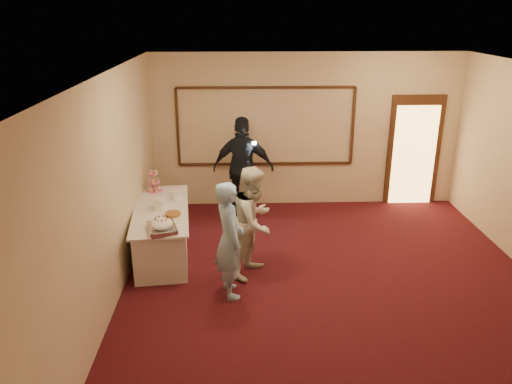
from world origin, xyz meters
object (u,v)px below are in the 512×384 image
at_px(cupcake_stand, 154,183).
at_px(man, 229,240).
at_px(plate_stack_b, 177,195).
at_px(woman, 254,222).
at_px(plate_stack_a, 161,204).
at_px(tart, 173,214).
at_px(guest, 243,168).
at_px(buffet_table, 162,231).
at_px(pavlova_tray, 162,226).

distance_m(cupcake_stand, man, 2.50).
relative_size(plate_stack_b, woman, 0.11).
relative_size(plate_stack_a, woman, 0.13).
xyz_separation_m(tart, guest, (1.10, 1.79, 0.17)).
height_order(cupcake_stand, plate_stack_a, cupcake_stand).
bearing_deg(guest, woman, 98.75).
height_order(buffet_table, plate_stack_b, plate_stack_b).
bearing_deg(tart, cupcake_stand, 111.75).
relative_size(buffet_table, cupcake_stand, 5.47).
bearing_deg(plate_stack_a, plate_stack_b, 63.47).
distance_m(buffet_table, plate_stack_b, 0.65).
xyz_separation_m(buffet_table, woman, (1.45, -0.69, 0.44)).
xyz_separation_m(plate_stack_b, woman, (1.25, -1.11, -0.02)).
bearing_deg(tart, guest, 58.47).
distance_m(tart, woman, 1.29).
distance_m(tart, guest, 2.11).
distance_m(man, woman, 0.68).
height_order(plate_stack_b, man, man).
distance_m(tart, man, 1.31).
xyz_separation_m(tart, woman, (1.23, -0.39, 0.03)).
xyz_separation_m(buffet_table, man, (1.11, -1.28, 0.43)).
bearing_deg(cupcake_stand, plate_stack_b, -43.79).
height_order(tart, man, man).
relative_size(buffet_table, plate_stack_a, 10.93).
bearing_deg(pavlova_tray, tart, 81.14).
distance_m(plate_stack_a, tart, 0.38).
bearing_deg(woman, plate_stack_a, 93.89).
relative_size(buffet_table, guest, 1.18).
xyz_separation_m(plate_stack_a, guest, (1.32, 1.49, 0.11)).
distance_m(plate_stack_a, man, 1.69).
bearing_deg(plate_stack_a, pavlova_tray, -80.59).
xyz_separation_m(pavlova_tray, cupcake_stand, (-0.37, 1.68, 0.06)).
bearing_deg(man, cupcake_stand, 17.17).
bearing_deg(guest, plate_stack_a, 53.70).
xyz_separation_m(plate_stack_b, tart, (0.02, -0.72, -0.05)).
xyz_separation_m(plate_stack_b, man, (0.90, -1.69, -0.02)).
bearing_deg(cupcake_stand, guest, 22.84).
xyz_separation_m(buffet_table, tart, (0.23, -0.30, 0.41)).
xyz_separation_m(buffet_table, pavlova_tray, (0.14, -0.84, 0.47)).
distance_m(buffet_table, plate_stack_a, 0.47).
height_order(buffet_table, woman, woman).
bearing_deg(man, buffet_table, 25.81).
bearing_deg(plate_stack_a, tart, -53.58).
xyz_separation_m(cupcake_stand, plate_stack_b, (0.44, -0.42, -0.07)).
distance_m(plate_stack_a, guest, 1.99).
relative_size(tart, guest, 0.14).
relative_size(pavlova_tray, man, 0.34).
bearing_deg(guest, tart, 63.82).
bearing_deg(woman, tart, 101.78).
distance_m(buffet_table, tart, 0.56).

